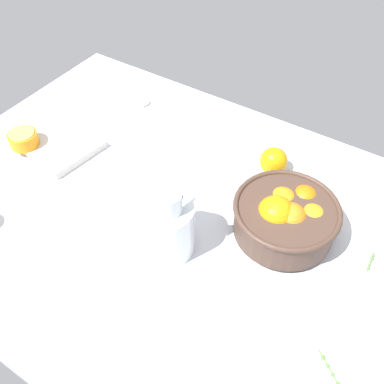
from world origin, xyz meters
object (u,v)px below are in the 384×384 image
fruit_bowl (286,217)px  juice_pitcher (166,228)px  spoon (153,98)px  loose_orange_1 (274,161)px  cutting_board (49,137)px  orange_half_0 (23,139)px

fruit_bowl → juice_pitcher: bearing=-138.8°
spoon → loose_orange_1: bearing=-11.8°
juice_pitcher → fruit_bowl: bearing=41.2°
fruit_bowl → cutting_board: size_ratio=0.79×
fruit_bowl → spoon: size_ratio=1.43×
juice_pitcher → orange_half_0: (-50.23, 5.65, -2.52)cm
cutting_board → loose_orange_1: bearing=21.1°
cutting_board → spoon: 33.96cm
fruit_bowl → orange_half_0: (-70.01, -11.65, -1.24)cm
juice_pitcher → orange_half_0: 50.60cm
loose_orange_1 → juice_pitcher: bearing=-104.7°
orange_half_0 → spoon: size_ratio=0.47×
juice_pitcher → spoon: bearing=129.4°
orange_half_0 → loose_orange_1: (59.19, 28.53, -0.57)cm
orange_half_0 → cutting_board: bearing=74.0°
fruit_bowl → orange_half_0: 70.99cm
fruit_bowl → loose_orange_1: bearing=122.7°
loose_orange_1 → spoon: 45.77cm
fruit_bowl → juice_pitcher: juice_pitcher is taller
spoon → cutting_board: bearing=-111.9°
fruit_bowl → spoon: 61.61cm
spoon → fruit_bowl: bearing=-25.3°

